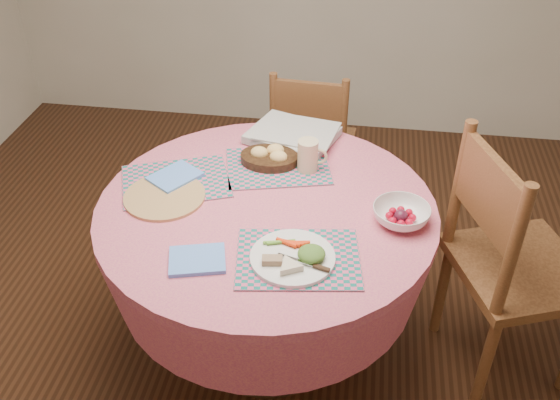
% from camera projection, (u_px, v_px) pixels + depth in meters
% --- Properties ---
extents(ground, '(4.00, 4.00, 0.00)m').
position_uv_depth(ground, '(269.00, 345.00, 2.70)').
color(ground, '#331C0F').
rests_on(ground, ground).
extents(dining_table, '(1.24, 1.24, 0.75)m').
position_uv_depth(dining_table, '(267.00, 247.00, 2.37)').
color(dining_table, '#E16976').
rests_on(dining_table, ground).
extents(chair_right, '(0.60, 0.62, 1.05)m').
position_uv_depth(chair_right, '(508.00, 261.00, 2.32)').
color(chair_right, brown).
rests_on(chair_right, ground).
extents(chair_back, '(0.43, 0.42, 0.89)m').
position_uv_depth(chair_back, '(311.00, 143.00, 3.17)').
color(chair_back, brown).
rests_on(chair_back, ground).
extents(placemat_front, '(0.44, 0.35, 0.01)m').
position_uv_depth(placemat_front, '(298.00, 258.00, 2.02)').
color(placemat_front, '#136B64').
rests_on(placemat_front, dining_table).
extents(placemat_left, '(0.48, 0.42, 0.01)m').
position_uv_depth(placemat_left, '(176.00, 181.00, 2.38)').
color(placemat_left, '#136B64').
rests_on(placemat_left, dining_table).
extents(placemat_back, '(0.46, 0.39, 0.01)m').
position_uv_depth(placemat_back, '(278.00, 166.00, 2.46)').
color(placemat_back, '#136B64').
rests_on(placemat_back, dining_table).
extents(wicker_trivet, '(0.30, 0.30, 0.01)m').
position_uv_depth(wicker_trivet, '(165.00, 196.00, 2.29)').
color(wicker_trivet, '#A98349').
rests_on(wicker_trivet, dining_table).
extents(napkin_near, '(0.21, 0.18, 0.01)m').
position_uv_depth(napkin_near, '(197.00, 260.00, 2.01)').
color(napkin_near, '#5E92F2').
rests_on(napkin_near, dining_table).
extents(napkin_far, '(0.22, 0.23, 0.01)m').
position_uv_depth(napkin_far, '(175.00, 177.00, 2.39)').
color(napkin_far, '#5E92F2').
rests_on(napkin_far, placemat_left).
extents(dinner_plate, '(0.28, 0.28, 0.05)m').
position_uv_depth(dinner_plate, '(295.00, 257.00, 2.00)').
color(dinner_plate, white).
rests_on(dinner_plate, placemat_front).
extents(bread_bowl, '(0.23, 0.23, 0.08)m').
position_uv_depth(bread_bowl, '(270.00, 156.00, 2.47)').
color(bread_bowl, black).
rests_on(bread_bowl, placemat_back).
extents(latte_mug, '(0.12, 0.08, 0.13)m').
position_uv_depth(latte_mug, '(308.00, 156.00, 2.40)').
color(latte_mug, beige).
rests_on(latte_mug, placemat_back).
extents(fruit_bowl, '(0.26, 0.26, 0.06)m').
position_uv_depth(fruit_bowl, '(401.00, 215.00, 2.16)').
color(fruit_bowl, white).
rests_on(fruit_bowl, dining_table).
extents(newspaper_stack, '(0.41, 0.37, 0.04)m').
position_uv_depth(newspaper_stack, '(293.00, 134.00, 2.62)').
color(newspaper_stack, silver).
rests_on(newspaper_stack, dining_table).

